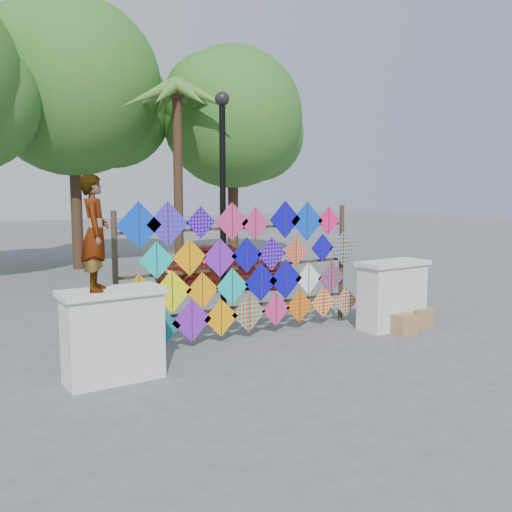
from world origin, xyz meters
name	(u,v)px	position (x,y,z in m)	size (l,w,h in m)	color
ground	(268,347)	(0.00, 0.00, 0.00)	(80.00, 80.00, 0.00)	slate
parapet_left	(113,334)	(-2.70, -0.20, 0.65)	(1.40, 0.65, 1.28)	white
parapet_right	(392,294)	(2.70, -0.20, 0.65)	(1.40, 0.65, 1.28)	white
kite_rack	(247,269)	(0.05, 0.73, 1.22)	(4.94, 0.24, 2.44)	#33281C
tree_mid	(75,88)	(0.11, 11.03, 5.77)	(6.30, 5.60, 8.61)	#482A1E
tree_east	(235,119)	(5.09, 9.53, 4.99)	(5.40, 4.80, 7.42)	#482A1E
palm_tree	(177,109)	(2.20, 8.00, 4.95)	(3.62, 3.62, 5.83)	#482A1E
vendor_woman	(95,233)	(-2.90, -0.20, 2.05)	(0.56, 0.37, 1.54)	#99999E
sedan	(224,265)	(2.18, 5.25, 0.62)	(1.46, 3.64, 1.24)	#59180F
lamppost	(223,185)	(0.30, 2.00, 2.69)	(0.28, 0.28, 4.46)	black
cardboard_box_near	(404,324)	(2.58, -0.61, 0.18)	(0.40, 0.36, 0.36)	olive
cardboard_box_far	(418,317)	(3.18, -0.41, 0.18)	(0.43, 0.40, 0.37)	olive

